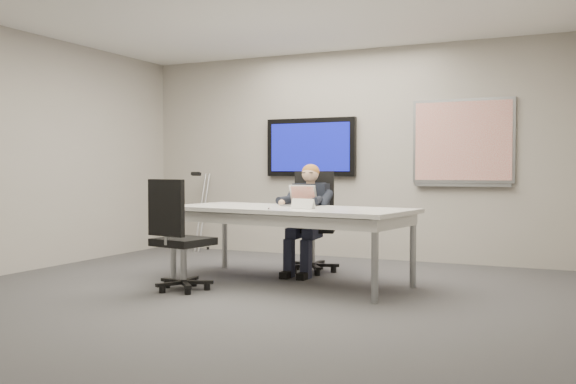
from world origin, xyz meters
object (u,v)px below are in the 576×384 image
at_px(office_chair_far, 313,240).
at_px(conference_table, 288,216).
at_px(seated_person, 306,230).
at_px(laptop, 300,201).
at_px(office_chair_near, 180,256).

bearing_deg(office_chair_far, conference_table, -103.48).
relative_size(conference_table, seated_person, 2.16).
height_order(office_chair_far, laptop, office_chair_far).
height_order(office_chair_near, laptop, office_chair_near).
xyz_separation_m(office_chair_far, laptop, (0.06, -0.52, 0.49)).
height_order(conference_table, office_chair_near, office_chair_near).
xyz_separation_m(conference_table, seated_person, (-0.04, 0.55, -0.20)).
distance_m(office_chair_near, seated_person, 1.60).
bearing_deg(seated_person, office_chair_near, -122.60).
xyz_separation_m(conference_table, office_chair_far, (-0.06, 0.80, -0.34)).
bearing_deg(laptop, office_chair_far, 100.86).
xyz_separation_m(office_chair_far, office_chair_near, (-0.72, -1.66, -0.02)).
bearing_deg(seated_person, conference_table, -91.09).
relative_size(seated_person, laptop, 3.76).
height_order(seated_person, laptop, seated_person).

